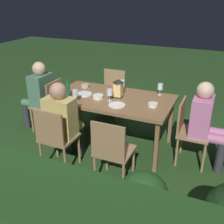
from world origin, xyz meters
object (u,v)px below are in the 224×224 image
object	(u,v)px
chair_head_far	(49,103)
wine_glass_d	(75,94)
lantern_centerpiece	(118,87)
bowl_bread	(85,86)
wine_glass_a	(110,93)
chair_side_left_b	(112,92)
person_in_mustard	(63,119)
person_in_green	(39,93)
green_bottle_on_table	(68,90)
plate_a	(117,105)
bowl_olives	(98,97)
chair_side_right_a	(112,150)
chair_side_right_b	(56,137)
person_in_pink	(206,121)
bowl_salad	(153,105)
plate_b	(84,94)
dining_table	(112,101)
potted_plant_corner	(143,201)
chair_head_near	(189,129)
wine_glass_b	(122,83)
wine_glass_c	(160,87)

from	to	relation	value
chair_head_far	wine_glass_d	xyz separation A→B (m)	(-0.71, 0.35, 0.39)
lantern_centerpiece	bowl_bread	bearing A→B (deg)	-16.01
chair_head_far	wine_glass_a	world-z (taller)	wine_glass_a
chair_side_left_b	bowl_bread	xyz separation A→B (m)	(0.18, 0.64, 0.30)
person_in_mustard	wine_glass_d	bearing A→B (deg)	-89.13
person_in_green	green_bottle_on_table	world-z (taller)	person_in_green
plate_a	bowl_olives	bearing A→B (deg)	-21.49
chair_side_right_a	chair_side_right_b	bearing A→B (deg)	0.00
person_in_pink	bowl_salad	world-z (taller)	person_in_pink
chair_side_right_b	plate_b	distance (m)	0.86
person_in_green	chair_side_right_a	bearing A→B (deg)	152.65
dining_table	chair_head_far	xyz separation A→B (m)	(1.10, 0.00, -0.22)
lantern_centerpiece	dining_table	bearing A→B (deg)	33.98
chair_side_left_b	bowl_bread	bearing A→B (deg)	74.45
person_in_pink	person_in_green	bearing A→B (deg)	0.00
lantern_centerpiece	potted_plant_corner	bearing A→B (deg)	120.25
bowl_olives	chair_side_left_b	bearing A→B (deg)	-77.40
dining_table	wine_glass_d	distance (m)	0.55
dining_table	plate_b	bearing A→B (deg)	7.44
bowl_bread	chair_side_right_b	bearing A→B (deg)	99.16
chair_side_left_b	bowl_olives	xyz separation A→B (m)	(-0.22, 0.98, 0.30)
potted_plant_corner	wine_glass_d	bearing A→B (deg)	-38.97
chair_head_near	wine_glass_b	distance (m)	1.19
wine_glass_a	bowl_bread	size ratio (longest dim) A/B	1.39
wine_glass_c	potted_plant_corner	size ratio (longest dim) A/B	0.25
wine_glass_c	bowl_salad	world-z (taller)	wine_glass_c
dining_table	lantern_centerpiece	bearing A→B (deg)	-146.02
chair_head_far	wine_glass_a	distance (m)	1.20
person_in_pink	wine_glass_d	world-z (taller)	person_in_pink
chair_head_near	wine_glass_c	size ratio (longest dim) A/B	5.15
person_in_pink	bowl_salad	size ratio (longest dim) A/B	9.03
wine_glass_b	wine_glass_c	distance (m)	0.57
chair_side_right_b	plate_a	xyz separation A→B (m)	(-0.56, -0.62, 0.28)
bowl_olives	person_in_green	bearing A→B (deg)	-5.66
chair_side_left_b	wine_glass_d	size ratio (longest dim) A/B	5.15
plate_b	wine_glass_c	bearing A→B (deg)	-157.05
chair_side_right_b	wine_glass_b	distance (m)	1.31
chair_side_left_b	wine_glass_c	xyz separation A→B (m)	(-0.98, 0.50, 0.39)
bowl_bread	bowl_salad	xyz separation A→B (m)	(-1.19, 0.32, 0.00)
wine_glass_d	plate_a	bearing A→B (deg)	-170.00
wine_glass_b	plate_b	xyz separation A→B (m)	(0.45, 0.37, -0.11)
person_in_mustard	green_bottle_on_table	distance (m)	0.54
chair_side_right_a	plate_b	size ratio (longest dim) A/B	3.73
plate_b	bowl_olives	world-z (taller)	bowl_olives
bowl_olives	person_in_pink	bearing A→B (deg)	-175.61
dining_table	wine_glass_b	size ratio (longest dim) A/B	10.13
chair_side_right_a	wine_glass_a	bearing A→B (deg)	-63.89
chair_side_right_b	person_in_mustard	bearing A→B (deg)	-90.00
chair_head_near	plate_b	distance (m)	1.55
bowl_olives	bowl_bread	xyz separation A→B (m)	(0.40, -0.34, -0.00)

